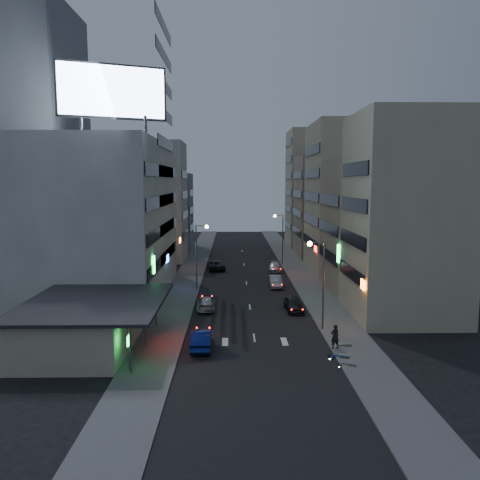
{
  "coord_description": "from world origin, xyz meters",
  "views": [
    {
      "loc": [
        -1.89,
        -34.94,
        13.39
      ],
      "look_at": [
        -1.01,
        16.83,
        6.92
      ],
      "focal_mm": 35.0,
      "sensor_mm": 36.0,
      "label": 1
    }
  ],
  "objects_px": {
    "parked_car_left": "(216,265)",
    "road_car_silver": "(206,303)",
    "scooter_black_b": "(350,338)",
    "person": "(335,337)",
    "parked_car_right_near": "(294,304)",
    "scooter_silver_b": "(350,337)",
    "parked_car_right_far": "(275,267)",
    "scooter_black_a": "(357,358)",
    "parked_car_right_mid": "(275,282)",
    "scooter_silver_a": "(352,349)",
    "road_car_blue": "(201,339)",
    "scooter_blue": "(350,349)"
  },
  "relations": [
    {
      "from": "parked_car_right_far",
      "to": "road_car_silver",
      "type": "height_order",
      "value": "road_car_silver"
    },
    {
      "from": "road_car_silver",
      "to": "scooter_blue",
      "type": "distance_m",
      "value": 18.22
    },
    {
      "from": "road_car_blue",
      "to": "parked_car_left",
      "type": "bearing_deg",
      "value": -91.58
    },
    {
      "from": "parked_car_left",
      "to": "person",
      "type": "bearing_deg",
      "value": 99.77
    },
    {
      "from": "scooter_black_a",
      "to": "scooter_silver_b",
      "type": "relative_size",
      "value": 0.93
    },
    {
      "from": "road_car_blue",
      "to": "road_car_silver",
      "type": "relative_size",
      "value": 0.98
    },
    {
      "from": "parked_car_right_near",
      "to": "parked_car_right_far",
      "type": "xyz_separation_m",
      "value": [
        0.07,
        21.63,
        -0.06
      ]
    },
    {
      "from": "person",
      "to": "parked_car_left",
      "type": "bearing_deg",
      "value": -89.25
    },
    {
      "from": "parked_car_right_far",
      "to": "scooter_silver_b",
      "type": "xyz_separation_m",
      "value": [
        3.23,
        -31.99,
        0.01
      ]
    },
    {
      "from": "scooter_black_a",
      "to": "scooter_blue",
      "type": "distance_m",
      "value": 1.69
    },
    {
      "from": "scooter_silver_a",
      "to": "scooter_silver_b",
      "type": "height_order",
      "value": "scooter_silver_b"
    },
    {
      "from": "parked_car_right_near",
      "to": "parked_car_right_mid",
      "type": "xyz_separation_m",
      "value": [
        -0.9,
        11.13,
        -0.01
      ]
    },
    {
      "from": "parked_car_left",
      "to": "road_car_silver",
      "type": "distance_m",
      "value": 22.43
    },
    {
      "from": "scooter_black_a",
      "to": "scooter_blue",
      "type": "height_order",
      "value": "scooter_blue"
    },
    {
      "from": "person",
      "to": "scooter_black_b",
      "type": "distance_m",
      "value": 1.74
    },
    {
      "from": "parked_car_left",
      "to": "scooter_silver_a",
      "type": "relative_size",
      "value": 3.24
    },
    {
      "from": "road_car_blue",
      "to": "scooter_black_b",
      "type": "height_order",
      "value": "road_car_blue"
    },
    {
      "from": "parked_car_left",
      "to": "parked_car_right_far",
      "type": "relative_size",
      "value": 1.15
    },
    {
      "from": "road_car_blue",
      "to": "road_car_silver",
      "type": "bearing_deg",
      "value": -90.24
    },
    {
      "from": "parked_car_right_far",
      "to": "parked_car_right_near",
      "type": "bearing_deg",
      "value": -87.3
    },
    {
      "from": "road_car_blue",
      "to": "scooter_black_a",
      "type": "height_order",
      "value": "road_car_blue"
    },
    {
      "from": "scooter_black_a",
      "to": "scooter_black_b",
      "type": "xyz_separation_m",
      "value": [
        0.54,
        4.26,
        0.01
      ]
    },
    {
      "from": "person",
      "to": "scooter_silver_a",
      "type": "distance_m",
      "value": 1.84
    },
    {
      "from": "parked_car_right_mid",
      "to": "parked_car_right_near",
      "type": "bearing_deg",
      "value": -86.09
    },
    {
      "from": "road_car_blue",
      "to": "person",
      "type": "distance_m",
      "value": 10.74
    },
    {
      "from": "parked_car_right_near",
      "to": "parked_car_right_far",
      "type": "distance_m",
      "value": 21.63
    },
    {
      "from": "parked_car_right_mid",
      "to": "scooter_silver_a",
      "type": "bearing_deg",
      "value": -82.02
    },
    {
      "from": "road_car_silver",
      "to": "parked_car_right_mid",
      "type": "bearing_deg",
      "value": -131.07
    },
    {
      "from": "scooter_blue",
      "to": "scooter_black_b",
      "type": "xyz_separation_m",
      "value": [
        0.68,
        2.58,
        -0.08
      ]
    },
    {
      "from": "parked_car_right_near",
      "to": "scooter_black_a",
      "type": "xyz_separation_m",
      "value": [
        2.68,
        -14.86,
        -0.09
      ]
    },
    {
      "from": "scooter_silver_b",
      "to": "scooter_black_a",
      "type": "bearing_deg",
      "value": 173.82
    },
    {
      "from": "scooter_silver_a",
      "to": "scooter_blue",
      "type": "distance_m",
      "value": 0.36
    },
    {
      "from": "parked_car_left",
      "to": "road_car_blue",
      "type": "bearing_deg",
      "value": 82.57
    },
    {
      "from": "parked_car_right_mid",
      "to": "parked_car_right_far",
      "type": "relative_size",
      "value": 0.94
    },
    {
      "from": "scooter_blue",
      "to": "scooter_black_b",
      "type": "distance_m",
      "value": 2.67
    },
    {
      "from": "parked_car_right_far",
      "to": "scooter_blue",
      "type": "bearing_deg",
      "value": -83.06
    },
    {
      "from": "road_car_silver",
      "to": "scooter_blue",
      "type": "relative_size",
      "value": 2.33
    },
    {
      "from": "parked_car_right_near",
      "to": "scooter_black_b",
      "type": "height_order",
      "value": "parked_car_right_near"
    },
    {
      "from": "scooter_black_a",
      "to": "scooter_silver_a",
      "type": "distance_m",
      "value": 1.94
    },
    {
      "from": "parked_car_right_near",
      "to": "scooter_silver_b",
      "type": "xyz_separation_m",
      "value": [
        3.3,
        -10.36,
        -0.05
      ]
    },
    {
      "from": "scooter_blue",
      "to": "scooter_silver_b",
      "type": "distance_m",
      "value": 2.92
    },
    {
      "from": "scooter_black_b",
      "to": "person",
      "type": "bearing_deg",
      "value": 111.38
    },
    {
      "from": "road_car_blue",
      "to": "road_car_silver",
      "type": "height_order",
      "value": "road_car_blue"
    },
    {
      "from": "scooter_silver_a",
      "to": "scooter_blue",
      "type": "xyz_separation_m",
      "value": [
        -0.24,
        -0.25,
        0.12
      ]
    },
    {
      "from": "scooter_blue",
      "to": "scooter_black_b",
      "type": "bearing_deg",
      "value": 1.69
    },
    {
      "from": "parked_car_right_mid",
      "to": "scooter_silver_a",
      "type": "distance_m",
      "value": 24.34
    },
    {
      "from": "parked_car_left",
      "to": "scooter_black_a",
      "type": "xyz_separation_m",
      "value": [
        11.58,
        -38.04,
        -0.09
      ]
    },
    {
      "from": "parked_car_right_far",
      "to": "scooter_black_b",
      "type": "bearing_deg",
      "value": -81.54
    },
    {
      "from": "parked_car_right_far",
      "to": "scooter_silver_a",
      "type": "bearing_deg",
      "value": -82.64
    },
    {
      "from": "parked_car_left",
      "to": "person",
      "type": "height_order",
      "value": "person"
    }
  ]
}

